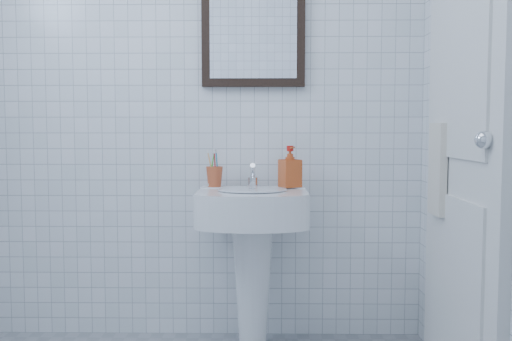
{
  "coord_description": "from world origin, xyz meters",
  "views": [
    {
      "loc": [
        0.33,
        -1.62,
        1.04
      ],
      "look_at": [
        0.29,
        0.86,
        0.85
      ],
      "focal_mm": 40.0,
      "sensor_mm": 36.0,
      "label": 1
    }
  ],
  "objects": [
    {
      "name": "bathroom_door",
      "position": [
        1.08,
        0.55,
        1.0
      ],
      "size": [
        0.04,
        0.8,
        2.0
      ],
      "primitive_type": "cube",
      "color": "silver",
      "rests_on": "ground"
    },
    {
      "name": "soap_dispenser",
      "position": [
        0.45,
        1.08,
        0.86
      ],
      "size": [
        0.12,
        0.12,
        0.19
      ],
      "primitive_type": "imported",
      "rotation": [
        0.0,
        0.0,
        0.42
      ],
      "color": "#C14312",
      "rests_on": "washbasin"
    },
    {
      "name": "hand_towel",
      "position": [
        1.04,
        0.74,
        0.87
      ],
      "size": [
        0.03,
        0.16,
        0.38
      ],
      "primitive_type": "cube",
      "color": "silver",
      "rests_on": "towel_ring"
    },
    {
      "name": "wall_back",
      "position": [
        0.0,
        1.2,
        1.25
      ],
      "size": [
        2.2,
        0.02,
        2.5
      ],
      "primitive_type": "cube",
      "color": "white",
      "rests_on": "ground"
    },
    {
      "name": "towel_ring",
      "position": [
        1.06,
        0.74,
        1.05
      ],
      "size": [
        0.01,
        0.18,
        0.18
      ],
      "primitive_type": "torus",
      "rotation": [
        0.0,
        1.57,
        0.0
      ],
      "color": "silver",
      "rests_on": "wall_right"
    },
    {
      "name": "washbasin",
      "position": [
        0.27,
        0.98,
        0.51
      ],
      "size": [
        0.5,
        0.36,
        0.77
      ],
      "color": "white",
      "rests_on": "ground"
    },
    {
      "name": "wall_mirror",
      "position": [
        0.27,
        1.18,
        1.55
      ],
      "size": [
        0.5,
        0.04,
        0.62
      ],
      "color": "black",
      "rests_on": "wall_back"
    },
    {
      "name": "faucet",
      "position": [
        0.27,
        1.07,
        0.81
      ],
      "size": [
        0.05,
        0.1,
        0.12
      ],
      "color": "silver",
      "rests_on": "washbasin"
    },
    {
      "name": "toothbrush_cup",
      "position": [
        0.09,
        1.09,
        0.81
      ],
      "size": [
        0.1,
        0.1,
        0.1
      ],
      "primitive_type": null,
      "rotation": [
        0.0,
        0.0,
        -0.24
      ],
      "color": "#C04E29",
      "rests_on": "washbasin"
    }
  ]
}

